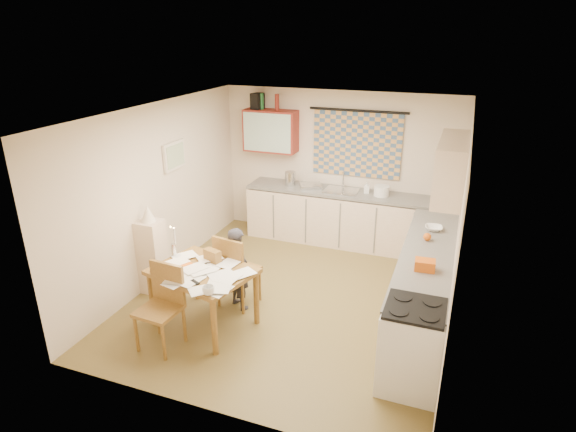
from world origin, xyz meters
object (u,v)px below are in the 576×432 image
at_px(counter_right, 424,287).
at_px(person, 238,268).
at_px(counter_back, 344,218).
at_px(stove, 411,347).
at_px(chair_far, 238,283).
at_px(dining_table, 204,297).
at_px(shelf_stand, 153,257).

relative_size(counter_right, person, 2.65).
relative_size(counter_back, person, 2.96).
xyz_separation_m(counter_right, stove, (-0.00, -1.29, 0.01)).
relative_size(counter_right, stove, 3.18).
bearing_deg(counter_back, chair_far, -109.06).
relative_size(counter_right, chair_far, 2.94).
bearing_deg(counter_back, dining_table, -108.79).
bearing_deg(chair_far, counter_right, -158.52).
xyz_separation_m(counter_back, dining_table, (-1.00, -2.93, -0.07)).
bearing_deg(chair_far, dining_table, 82.17).
relative_size(dining_table, chair_far, 1.31).
relative_size(counter_back, dining_table, 2.50).
xyz_separation_m(counter_back, chair_far, (-0.82, -2.37, -0.14)).
relative_size(counter_back, shelf_stand, 3.17).
height_order(counter_right, shelf_stand, shelf_stand).
distance_m(counter_right, chair_far, 2.36).
distance_m(dining_table, shelf_stand, 1.16).
bearing_deg(chair_far, shelf_stand, 14.05).
distance_m(dining_table, person, 0.58).
relative_size(counter_back, stove, 3.56).
height_order(stove, person, person).
bearing_deg(stove, counter_right, 90.00).
relative_size(counter_right, shelf_stand, 2.83).
bearing_deg(counter_right, shelf_stand, -170.87).
height_order(dining_table, shelf_stand, shelf_stand).
distance_m(counter_right, shelf_stand, 3.59).
xyz_separation_m(dining_table, shelf_stand, (-1.06, 0.47, 0.14)).
xyz_separation_m(chair_far, shelf_stand, (-1.23, -0.09, 0.21)).
bearing_deg(counter_back, counter_right, -51.83).
relative_size(counter_back, chair_far, 3.29).
height_order(chair_far, person, person).
distance_m(counter_right, stove, 1.29).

